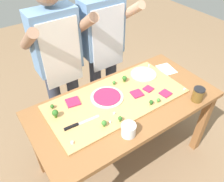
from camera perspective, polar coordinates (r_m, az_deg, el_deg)
The scene contains 28 objects.
ground_plane at distance 2.51m, azimuth 2.62°, elevation -16.23°, with size 8.00×8.00×0.00m, color #896B4C.
prep_table at distance 1.97m, azimuth 3.21°, elevation -5.15°, with size 1.58×0.79×0.80m.
cutting_board at distance 1.91m, azimuth 1.15°, elevation -1.97°, with size 1.16×0.56×0.02m, color tan.
chefs_knife at distance 1.71m, azimuth -8.77°, elevation -8.30°, with size 0.28×0.04×0.02m.
pizza_whole_beet_magenta at distance 1.90m, azimuth -1.26°, elevation -1.50°, with size 0.28×0.28×0.02m.
pizza_whole_white_garlic at distance 2.18m, azimuth 7.92°, elevation 4.28°, with size 0.24×0.24×0.02m.
pizza_slice_center at distance 2.01m, azimuth 9.08°, elevation 0.59°, with size 0.07×0.07×0.01m, color #9E234C.
pizza_slice_far_left at distance 1.95m, azimuth 6.29°, elevation -0.67°, with size 0.09×0.09×0.01m, color #9E234C.
pizza_slice_near_right at distance 1.88m, azimuth -9.79°, elevation -2.72°, with size 0.11×0.11×0.01m, color #9E234C.
pizza_slice_far_right at distance 1.99m, azimuth 13.29°, elevation -0.60°, with size 0.08×0.08×0.01m, color #9E234C.
broccoli_floret_front_mid at distance 1.86m, azimuth -14.82°, elevation -3.75°, with size 0.03×0.03×0.04m.
broccoli_floret_center_right at distance 1.66m, azimuth -2.00°, elevation -8.07°, with size 0.04×0.04×0.05m.
broccoli_floret_center_left at distance 2.05m, azimuth 3.17°, elevation 3.21°, with size 0.04×0.04×0.06m.
broccoli_floret_back_right at distance 1.89m, azimuth 11.57°, elevation -2.26°, with size 0.03×0.03×0.04m.
broccoli_floret_back_left at distance 2.03m, azimuth 0.53°, elevation 2.14°, with size 0.03×0.03×0.04m.
broccoli_floret_front_left at distance 1.77m, azimuth -14.09°, elevation -5.41°, with size 0.05×0.05×0.07m.
broccoli_floret_front_right at distance 1.70m, azimuth 2.06°, elevation -6.92°, with size 0.03×0.03×0.05m.
broccoli_floret_back_mid at distance 1.85m, azimuth 9.84°, elevation -2.77°, with size 0.03×0.03×0.04m.
cheese_crumble_a at distance 2.30m, azimuth 9.23°, elevation 6.33°, with size 0.01×0.01×0.01m, color white.
cheese_crumble_b at distance 1.70m, azimuth -0.49°, elevation -7.87°, with size 0.01×0.01×0.01m, color white.
cheese_crumble_c at distance 2.08m, azimuth 17.76°, elevation 0.47°, with size 0.01×0.01×0.01m, color white.
cheese_crumble_d at distance 1.60m, azimuth -10.00°, elevation -12.66°, with size 0.02×0.02×0.02m, color white.
cheese_crumble_e at distance 1.76m, azimuth 0.55°, elevation -5.66°, with size 0.02×0.02×0.02m, color silver.
flour_cup at distance 1.63m, azimuth 4.17°, elevation -9.83°, with size 0.11×0.11×0.10m.
sauce_jar at distance 2.00m, azimuth 20.80°, elevation -0.83°, with size 0.09×0.09×0.12m.
recipe_note at distance 2.33m, azimuth 13.50°, elevation 5.38°, with size 0.14×0.19×0.00m, color white.
cook_left at distance 2.10m, azimuth -13.27°, elevation 7.81°, with size 0.54×0.39×1.67m.
cook_right at distance 2.27m, azimuth -2.28°, elevation 11.59°, with size 0.54×0.39×1.67m.
Camera 1 is at (-0.87, -1.08, 2.08)m, focal length 36.39 mm.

